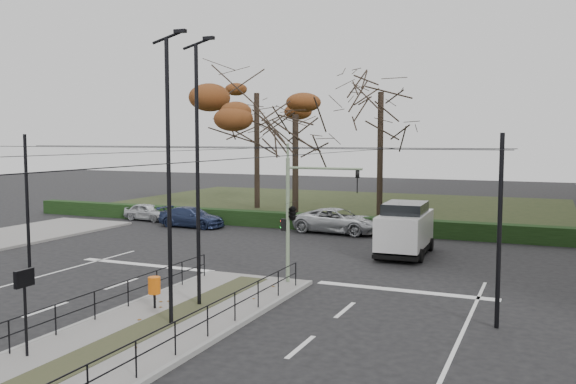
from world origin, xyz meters
name	(u,v)px	position (x,y,z in m)	size (l,w,h in m)	color
ground	(195,310)	(0.00, 0.00, 0.00)	(140.00, 140.00, 0.00)	black
median_island	(151,329)	(0.00, -2.50, 0.07)	(4.40, 15.00, 0.14)	slate
park	(334,205)	(-6.00, 32.00, 0.05)	(38.00, 26.00, 0.10)	#232C16
hedge	(268,219)	(-6.00, 18.60, 0.50)	(38.00, 1.00, 1.00)	black
median_railing	(148,300)	(0.00, -2.60, 0.98)	(4.14, 13.24, 0.92)	black
catenary	(218,205)	(0.00, 1.62, 3.42)	(20.00, 34.00, 6.00)	black
traffic_light	(295,210)	(1.79, 4.50, 3.00)	(3.34, 1.91, 4.92)	gray
litter_bin	(154,286)	(-1.10, -0.77, 0.90)	(0.41, 0.41, 1.06)	black
info_panel	(24,288)	(-1.51, -5.84, 1.95)	(0.13, 0.60, 2.30)	black
streetlamp_median_near	(169,177)	(0.39, -1.97, 4.65)	(0.74, 0.15, 8.87)	black
streetlamp_median_far	(198,171)	(0.06, 0.21, 4.72)	(0.75, 0.15, 9.01)	black
parked_car_first	(147,212)	(-15.17, 18.00, 0.61)	(1.44, 3.58, 1.22)	#B3B7BC
parked_car_third	(192,217)	(-10.56, 16.50, 0.66)	(1.84, 4.52, 1.31)	#212C4E
parked_car_fourth	(338,221)	(-0.96, 17.95, 0.75)	(2.50, 5.42, 1.51)	#B3B7BC
white_van	(405,228)	(4.40, 12.52, 1.36)	(2.43, 5.13, 2.64)	silver
rust_tree	(257,93)	(-11.16, 27.44, 9.46)	(9.89, 9.89, 12.32)	black
bare_tree_center	(381,101)	(-0.68, 26.86, 8.54)	(6.02, 6.02, 12.11)	black
bare_tree_near	(295,122)	(-5.80, 22.78, 6.95)	(6.64, 6.64, 9.83)	black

